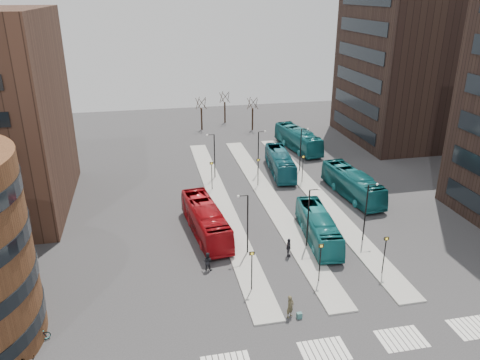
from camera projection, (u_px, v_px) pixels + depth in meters
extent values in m
cube|color=gray|center=(221.00, 202.00, 55.99)|extent=(2.50, 45.00, 0.15)
cube|color=gray|center=(269.00, 198.00, 57.13)|extent=(2.50, 45.00, 0.15)
cube|color=gray|center=(315.00, 194.00, 58.28)|extent=(2.50, 45.00, 0.15)
cube|color=navy|center=(299.00, 315.00, 36.22)|extent=(0.41, 0.33, 0.49)
imported|color=#9D0C12|center=(206.00, 220.00, 48.32)|extent=(4.02, 11.80, 3.22)
imported|color=#15686B|center=(318.00, 227.00, 47.23)|extent=(3.53, 10.64, 2.91)
imported|color=#13525F|center=(280.00, 163.00, 64.63)|extent=(3.68, 11.15, 3.05)
imported|color=#12585D|center=(352.00, 184.00, 57.28)|extent=(3.73, 11.78, 3.23)
imported|color=#135B62|center=(298.00, 139.00, 74.34)|extent=(4.50, 12.31, 3.35)
imported|color=#47402A|center=(290.00, 307.00, 36.13)|extent=(0.83, 0.75, 1.89)
imported|color=black|center=(207.00, 261.00, 42.27)|extent=(1.07, 0.97, 1.78)
imported|color=black|center=(289.00, 248.00, 44.39)|extent=(0.75, 1.19, 1.89)
imported|color=black|center=(325.00, 243.00, 45.37)|extent=(0.84, 1.18, 1.65)
imported|color=gray|center=(37.00, 336.00, 33.66)|extent=(2.01, 1.21, 1.00)
cube|color=silver|center=(304.00, 354.00, 32.73)|extent=(0.35, 2.40, 0.01)
cube|color=silver|center=(310.00, 353.00, 32.81)|extent=(0.35, 2.40, 0.01)
cube|color=silver|center=(316.00, 352.00, 32.89)|extent=(0.35, 2.40, 0.01)
cube|color=silver|center=(321.00, 351.00, 32.97)|extent=(0.35, 2.40, 0.01)
cube|color=silver|center=(327.00, 350.00, 33.06)|extent=(0.35, 2.40, 0.01)
cube|color=silver|center=(333.00, 349.00, 33.14)|extent=(0.35, 2.40, 0.01)
cube|color=silver|center=(338.00, 348.00, 33.22)|extent=(0.35, 2.40, 0.01)
cube|color=silver|center=(344.00, 348.00, 33.30)|extent=(0.35, 2.40, 0.01)
cube|color=silver|center=(383.00, 342.00, 33.87)|extent=(0.35, 2.40, 0.01)
cube|color=silver|center=(388.00, 341.00, 33.95)|extent=(0.35, 2.40, 0.01)
cube|color=silver|center=(393.00, 340.00, 34.04)|extent=(0.35, 2.40, 0.01)
cube|color=silver|center=(399.00, 339.00, 34.12)|extent=(0.35, 2.40, 0.01)
cube|color=silver|center=(404.00, 338.00, 34.20)|extent=(0.35, 2.40, 0.01)
cube|color=silver|center=(410.00, 337.00, 34.28)|extent=(0.35, 2.40, 0.01)
cube|color=silver|center=(415.00, 337.00, 34.36)|extent=(0.35, 2.40, 0.01)
cube|color=silver|center=(420.00, 336.00, 34.44)|extent=(0.35, 2.40, 0.01)
cube|color=silver|center=(456.00, 330.00, 35.02)|extent=(0.35, 2.40, 0.01)
cube|color=silver|center=(461.00, 329.00, 35.10)|extent=(0.35, 2.40, 0.01)
cube|color=silver|center=(466.00, 329.00, 35.18)|extent=(0.35, 2.40, 0.01)
cube|color=silver|center=(471.00, 328.00, 35.26)|extent=(0.35, 2.40, 0.01)
cube|color=silver|center=(476.00, 327.00, 35.34)|extent=(0.35, 2.40, 0.01)
cube|color=black|center=(418.00, 48.00, 75.37)|extent=(20.00, 20.00, 30.00)
cube|color=black|center=(353.00, 127.00, 78.16)|extent=(0.12, 16.00, 2.00)
cube|color=black|center=(355.00, 103.00, 76.65)|extent=(0.12, 16.00, 2.00)
cube|color=black|center=(358.00, 78.00, 75.14)|extent=(0.12, 16.00, 2.00)
cube|color=black|center=(360.00, 53.00, 73.64)|extent=(0.12, 16.00, 2.00)
cube|color=black|center=(363.00, 26.00, 72.13)|extent=(0.12, 16.00, 2.00)
cylinder|color=black|center=(252.00, 272.00, 38.91)|extent=(0.10, 0.10, 3.50)
cube|color=black|center=(252.00, 253.00, 38.25)|extent=(0.45, 0.10, 0.30)
cube|color=yellow|center=(252.00, 254.00, 38.19)|extent=(0.20, 0.02, 0.20)
cylinder|color=black|center=(212.00, 176.00, 58.85)|extent=(0.10, 0.10, 3.50)
cube|color=black|center=(212.00, 163.00, 58.19)|extent=(0.45, 0.10, 0.30)
cube|color=yellow|center=(212.00, 163.00, 58.14)|extent=(0.20, 0.02, 0.20)
cylinder|color=black|center=(320.00, 264.00, 40.05)|extent=(0.10, 0.10, 3.50)
cube|color=black|center=(321.00, 246.00, 39.39)|extent=(0.45, 0.10, 0.30)
cube|color=yellow|center=(321.00, 246.00, 39.34)|extent=(0.20, 0.02, 0.20)
cylinder|color=black|center=(258.00, 173.00, 60.00)|extent=(0.10, 0.10, 3.50)
cube|color=black|center=(258.00, 160.00, 59.34)|extent=(0.45, 0.10, 0.30)
cube|color=yellow|center=(258.00, 160.00, 59.28)|extent=(0.20, 0.02, 0.20)
cylinder|color=black|center=(384.00, 256.00, 41.19)|extent=(0.10, 0.10, 3.50)
cube|color=black|center=(386.00, 239.00, 40.54)|extent=(0.45, 0.10, 0.30)
cube|color=yellow|center=(387.00, 239.00, 40.48)|extent=(0.20, 0.02, 0.20)
cylinder|color=black|center=(303.00, 169.00, 61.14)|extent=(0.10, 0.10, 3.50)
cube|color=black|center=(303.00, 157.00, 60.48)|extent=(0.45, 0.10, 0.30)
cube|color=yellow|center=(303.00, 157.00, 60.43)|extent=(0.20, 0.02, 0.20)
cylinder|color=black|center=(248.00, 224.00, 44.07)|extent=(0.14, 0.14, 6.00)
cylinder|color=black|center=(243.00, 196.00, 42.85)|extent=(0.90, 0.08, 0.08)
sphere|color=silver|center=(238.00, 196.00, 42.77)|extent=(0.24, 0.24, 0.24)
cylinder|color=black|center=(215.00, 156.00, 62.20)|extent=(0.14, 0.14, 6.00)
cylinder|color=black|center=(211.00, 135.00, 60.99)|extent=(0.90, 0.08, 0.08)
sphere|color=silver|center=(207.00, 135.00, 60.90)|extent=(0.24, 0.24, 0.24)
cylinder|color=black|center=(308.00, 218.00, 45.21)|extent=(0.14, 0.14, 6.00)
cylinder|color=black|center=(314.00, 190.00, 44.17)|extent=(0.90, 0.08, 0.08)
sphere|color=silver|center=(319.00, 189.00, 44.25)|extent=(0.24, 0.24, 0.24)
cylinder|color=black|center=(258.00, 153.00, 63.34)|extent=(0.14, 0.14, 6.00)
cylinder|color=black|center=(262.00, 132.00, 62.30)|extent=(0.90, 0.08, 0.08)
sphere|color=silver|center=(265.00, 131.00, 62.39)|extent=(0.24, 0.24, 0.24)
cylinder|color=black|center=(365.00, 213.00, 46.35)|extent=(0.14, 0.14, 6.00)
cylinder|color=black|center=(373.00, 185.00, 45.31)|extent=(0.90, 0.08, 0.08)
sphere|color=silver|center=(377.00, 184.00, 45.40)|extent=(0.24, 0.24, 0.24)
cylinder|color=black|center=(300.00, 150.00, 64.49)|extent=(0.14, 0.14, 6.00)
cylinder|color=black|center=(305.00, 129.00, 63.44)|extent=(0.90, 0.08, 0.08)
sphere|color=silver|center=(308.00, 129.00, 63.53)|extent=(0.24, 0.24, 0.24)
cylinder|color=black|center=(202.00, 119.00, 84.66)|extent=(0.30, 0.30, 4.00)
cylinder|color=black|center=(205.00, 103.00, 83.70)|extent=(0.10, 1.56, 1.95)
cylinder|color=black|center=(202.00, 102.00, 84.21)|extent=(1.48, 0.59, 1.97)
cylinder|color=black|center=(198.00, 103.00, 83.83)|extent=(0.90, 1.31, 1.99)
cylinder|color=black|center=(198.00, 104.00, 83.09)|extent=(0.89, 1.31, 1.99)
cylinder|color=black|center=(203.00, 104.00, 83.00)|extent=(1.48, 0.58, 1.97)
cylinder|color=black|center=(225.00, 112.00, 89.24)|extent=(0.30, 0.30, 4.00)
cylinder|color=black|center=(228.00, 97.00, 88.28)|extent=(0.10, 1.56, 1.95)
cylinder|color=black|center=(225.00, 97.00, 88.79)|extent=(1.48, 0.59, 1.97)
cylinder|color=black|center=(221.00, 97.00, 88.41)|extent=(0.90, 1.31, 1.99)
cylinder|color=black|center=(222.00, 98.00, 87.67)|extent=(0.89, 1.31, 1.99)
cylinder|color=black|center=(226.00, 98.00, 87.58)|extent=(1.48, 0.58, 1.97)
cylinder|color=black|center=(252.00, 119.00, 84.56)|extent=(0.30, 0.30, 4.00)
cylinder|color=black|center=(256.00, 103.00, 83.60)|extent=(0.10, 1.56, 1.95)
cylinder|color=black|center=(253.00, 103.00, 84.12)|extent=(1.48, 0.59, 1.97)
cylinder|color=black|center=(249.00, 103.00, 83.74)|extent=(0.90, 1.31, 1.99)
cylinder|color=black|center=(250.00, 104.00, 82.99)|extent=(0.89, 1.31, 1.99)
cylinder|color=black|center=(255.00, 104.00, 82.91)|extent=(1.48, 0.58, 1.97)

